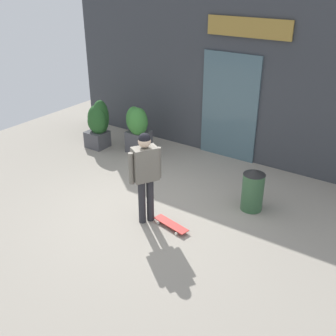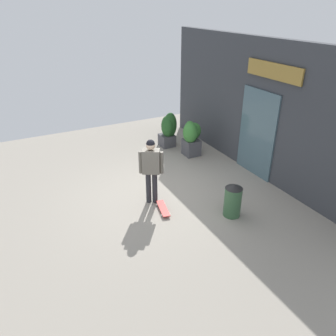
# 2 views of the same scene
# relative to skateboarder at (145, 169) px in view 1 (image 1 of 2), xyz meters

# --- Properties ---
(ground_plane) EXTENTS (12.00, 12.00, 0.00)m
(ground_plane) POSITION_rel_skateboarder_xyz_m (-0.19, 0.31, -1.06)
(ground_plane) COLOR gray
(building_facade) EXTENTS (8.93, 0.31, 3.81)m
(building_facade) POSITION_rel_skateboarder_xyz_m (-0.18, 3.53, 0.84)
(building_facade) COLOR #383A3F
(building_facade) RESTS_ON ground_plane
(skateboarder) EXTENTS (0.44, 0.54, 1.72)m
(skateboarder) POSITION_rel_skateboarder_xyz_m (0.00, 0.00, 0.00)
(skateboarder) COLOR #28282D
(skateboarder) RESTS_ON ground_plane
(skateboard) EXTENTS (0.75, 0.33, 0.08)m
(skateboard) POSITION_rel_skateboarder_xyz_m (0.49, 0.08, -0.99)
(skateboard) COLOR red
(skateboard) RESTS_ON ground_plane
(planter_box_left) EXTENTS (0.64, 0.73, 1.18)m
(planter_box_left) POSITION_rel_skateboarder_xyz_m (-2.08, 2.39, -0.38)
(planter_box_left) COLOR #47474C
(planter_box_left) RESTS_ON ground_plane
(planter_box_right) EXTENTS (0.59, 0.56, 1.23)m
(planter_box_right) POSITION_rel_skateboarder_xyz_m (-3.08, 2.05, -0.42)
(planter_box_right) COLOR #47474C
(planter_box_right) RESTS_ON ground_plane
(trash_bin) EXTENTS (0.42, 0.42, 0.85)m
(trash_bin) POSITION_rel_skateboarder_xyz_m (1.41, 1.46, -0.63)
(trash_bin) COLOR #335938
(trash_bin) RESTS_ON ground_plane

